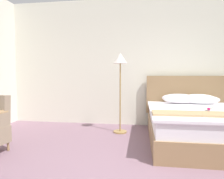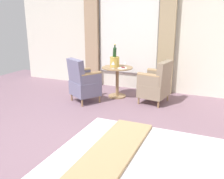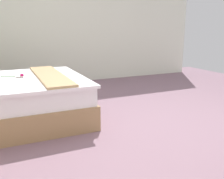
{
  "view_description": "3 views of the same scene",
  "coord_description": "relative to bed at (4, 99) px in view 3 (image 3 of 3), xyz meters",
  "views": [
    {
      "loc": [
        -0.05,
        -1.77,
        1.19
      ],
      "look_at": [
        -0.47,
        1.13,
        0.99
      ],
      "focal_mm": 32.0,
      "sensor_mm": 36.0,
      "label": 1
    },
    {
      "loc": [
        2.49,
        2.05,
        1.73
      ],
      "look_at": [
        -0.51,
        0.76,
        0.78
      ],
      "focal_mm": 40.0,
      "sensor_mm": 36.0,
      "label": 2
    },
    {
      "loc": [
        -2.7,
        1.95,
        1.3
      ],
      "look_at": [
        -0.67,
        1.04,
        0.76
      ],
      "focal_mm": 40.0,
      "sensor_mm": 36.0,
      "label": 3
    }
  ],
  "objects": [
    {
      "name": "bed",
      "position": [
        0.0,
        0.0,
        0.0
      ],
      "size": [
        1.78,
        2.13,
        1.19
      ],
      "color": "#96754F",
      "rests_on": "ground"
    },
    {
      "name": "ground_plane",
      "position": [
        -0.97,
        -1.95,
        -0.35
      ],
      "size": [
        8.07,
        8.07,
        0.0
      ],
      "primitive_type": "plane",
      "color": "slate"
    },
    {
      "name": "wall_far_side",
      "position": [
        2.37,
        -1.95,
        1.16
      ],
      "size": [
        0.12,
        6.19,
        3.02
      ],
      "color": "silver",
      "rests_on": "ground"
    }
  ]
}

